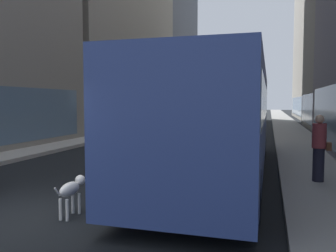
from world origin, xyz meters
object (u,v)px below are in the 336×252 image
at_px(car_yellow_taxi, 218,124).
at_px(dalmatian_dog, 72,189).
at_px(car_black_suv, 171,120).
at_px(car_red_coupe, 201,115).
at_px(transit_bus, 221,115).
at_px(pedestrian_with_handbag, 319,147).

relative_size(car_yellow_taxi, dalmatian_dog, 4.22).
bearing_deg(car_yellow_taxi, dalmatian_dog, -92.10).
height_order(car_black_suv, car_red_coupe, same).
bearing_deg(transit_bus, car_red_coupe, 102.10).
bearing_deg(car_red_coupe, dalmatian_dog, -83.65).
bearing_deg(car_red_coupe, transit_bus, -77.90).
xyz_separation_m(dalmatian_dog, pedestrian_with_handbag, (4.79, 3.73, 0.50)).
xyz_separation_m(transit_bus, dalmatian_dog, (-2.17, -4.70, -1.26)).
bearing_deg(dalmatian_dog, car_black_suv, 100.18).
distance_m(car_black_suv, pedestrian_with_handbag, 17.42).
bearing_deg(car_yellow_taxi, car_black_suv, 138.12).
bearing_deg(car_black_suv, car_yellow_taxi, -41.88).
height_order(car_red_coupe, dalmatian_dog, car_red_coupe).
relative_size(car_red_coupe, pedestrian_with_handbag, 2.51).
relative_size(dalmatian_dog, pedestrian_with_handbag, 0.57).
xyz_separation_m(transit_bus, car_yellow_taxi, (-1.60, 10.81, -0.96)).
distance_m(car_black_suv, dalmatian_dog, 19.40).
bearing_deg(dalmatian_dog, transit_bus, 65.22).
distance_m(car_yellow_taxi, pedestrian_with_handbag, 12.51).
height_order(car_red_coupe, pedestrian_with_handbag, pedestrian_with_handbag).
bearing_deg(pedestrian_with_handbag, dalmatian_dog, -142.06).
relative_size(transit_bus, dalmatian_dog, 11.98).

